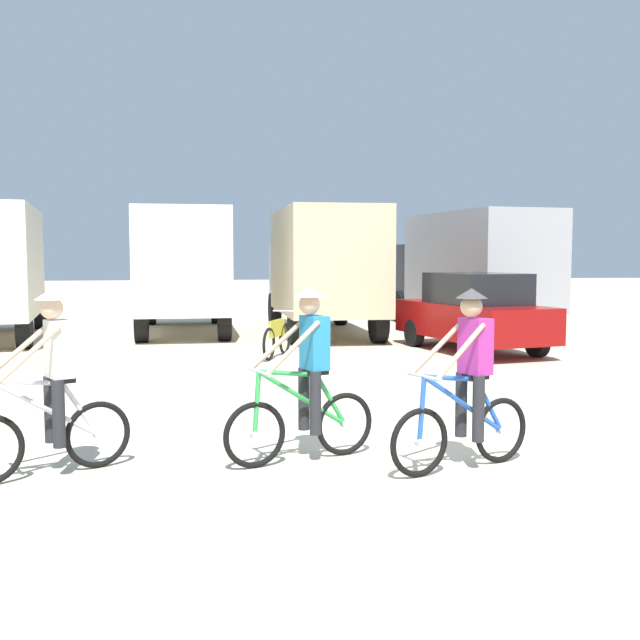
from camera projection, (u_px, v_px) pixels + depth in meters
ground_plane at (431, 457)px, 8.09m from camera, size 120.00×120.00×0.00m
box_truck_avon_van at (183, 265)px, 21.05m from camera, size 2.49×6.79×3.35m
box_truck_tan_camper at (322, 266)px, 20.56m from camera, size 2.43×6.76×3.35m
box_truck_grey_hauler at (470, 265)px, 22.09m from camera, size 3.22×7.00×3.35m
sedan_parked at (474, 312)px, 16.90m from camera, size 2.55×4.46×1.76m
cyclist_orange_shirt at (50, 390)px, 7.34m from camera, size 1.57×0.88×1.82m
cyclist_cowboy_hat at (306, 381)px, 7.88m from camera, size 1.65×0.73×1.82m
cyclist_near_camera at (467, 386)px, 7.58m from camera, size 1.64×0.75×1.82m
bicycle_spare at (277, 339)px, 16.00m from camera, size 0.82×1.60×0.97m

